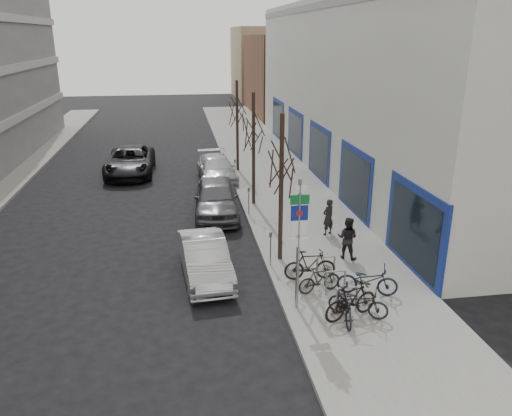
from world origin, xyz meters
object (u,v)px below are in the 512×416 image
object	(u,v)px
lane_car	(130,161)
parked_car_back	(217,169)
tree_mid	(254,123)
parked_car_mid	(216,198)
parked_car_front	(205,258)
pedestrian_near	(328,217)
tree_far	(237,105)
bike_far_inner	(310,265)
pedestrian_far	(347,238)
bike_far_curb	(358,300)
meter_back	(235,168)
meter_mid	(249,198)
meter_front	(271,245)
highway_sign_pole	(299,237)
bike_near_right	(351,301)
bike_mid_inner	(320,279)
bike_rack	(336,280)
bike_mid_curb	(368,278)
tree_near	(282,154)
bike_near_left	(345,303)

from	to	relation	value
lane_car	parked_car_back	bearing A→B (deg)	-23.00
tree_mid	parked_car_mid	xyz separation A→B (m)	(-1.91, -1.02, -3.26)
parked_car_front	pedestrian_near	bearing A→B (deg)	23.35
tree_far	bike_far_inner	world-z (taller)	tree_far
pedestrian_far	tree_mid	bearing A→B (deg)	-35.90
pedestrian_far	bike_far_curb	bearing A→B (deg)	110.43
bike_far_curb	meter_back	bearing A→B (deg)	35.26
meter_mid	tree_mid	bearing A→B (deg)	73.30
lane_car	pedestrian_far	world-z (taller)	pedestrian_far
meter_front	pedestrian_near	bearing A→B (deg)	41.30
tree_far	meter_back	xyz separation A→B (m)	(-0.45, -2.50, -3.19)
highway_sign_pole	bike_near_right	bearing A→B (deg)	-30.20
highway_sign_pole	parked_car_mid	world-z (taller)	highway_sign_pole
bike_mid_inner	meter_mid	bearing A→B (deg)	-2.87
highway_sign_pole	lane_car	distance (m)	18.26
bike_rack	tree_mid	distance (m)	10.08
bike_rack	meter_mid	distance (m)	8.07
highway_sign_pole	parked_car_front	world-z (taller)	highway_sign_pole
meter_mid	parked_car_mid	bearing A→B (deg)	161.88
bike_far_curb	lane_car	xyz separation A→B (m)	(-7.92, 17.84, 0.12)
meter_front	lane_car	world-z (taller)	lane_car
meter_back	bike_far_inner	distance (m)	12.34
meter_front	pedestrian_near	world-z (taller)	pedestrian_near
parked_car_back	bike_mid_inner	bearing A→B (deg)	-84.08
bike_near_right	bike_far_curb	size ratio (longest dim) A/B	1.05
bike_mid_curb	bike_mid_inner	size ratio (longest dim) A/B	1.28
bike_rack	pedestrian_near	bearing A→B (deg)	76.11
bike_near_right	parked_car_back	bearing A→B (deg)	-10.41
bike_far_inner	tree_near	bearing A→B (deg)	22.89
bike_near_right	bike_mid_curb	world-z (taller)	bike_mid_curb
tree_far	parked_car_front	world-z (taller)	tree_far
bike_mid_inner	parked_car_mid	bearing A→B (deg)	6.32
tree_far	bike_far_inner	distance (m)	15.19
bike_rack	meter_front	bearing A→B (deg)	124.51
tree_near	tree_far	size ratio (longest dim) A/B	1.00
bike_far_inner	parked_car_front	bearing A→B (deg)	76.33
bike_far_inner	parked_car_mid	xyz separation A→B (m)	(-2.57, 7.26, 0.16)
lane_car	bike_far_inner	bearing A→B (deg)	-63.99
bike_near_left	parked_car_front	size ratio (longest dim) A/B	0.41
bike_mid_curb	lane_car	size ratio (longest dim) A/B	0.33
bike_mid_inner	parked_car_back	bearing A→B (deg)	-2.88
meter_mid	bike_rack	bearing A→B (deg)	-78.20
bike_mid_curb	meter_back	bearing A→B (deg)	29.44
bike_near_left	bike_far_inner	bearing A→B (deg)	103.87
tree_far	parked_car_mid	xyz separation A→B (m)	(-1.91, -7.52, -3.26)
bike_mid_curb	bike_rack	bearing A→B (deg)	98.89
tree_near	pedestrian_far	xyz separation A→B (m)	(2.44, -0.33, -3.15)
parked_car_mid	bike_mid_inner	bearing A→B (deg)	-69.16
parked_car_front	bike_rack	bearing A→B (deg)	-32.81
tree_near	lane_car	xyz separation A→B (m)	(-6.46, 13.57, -3.29)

